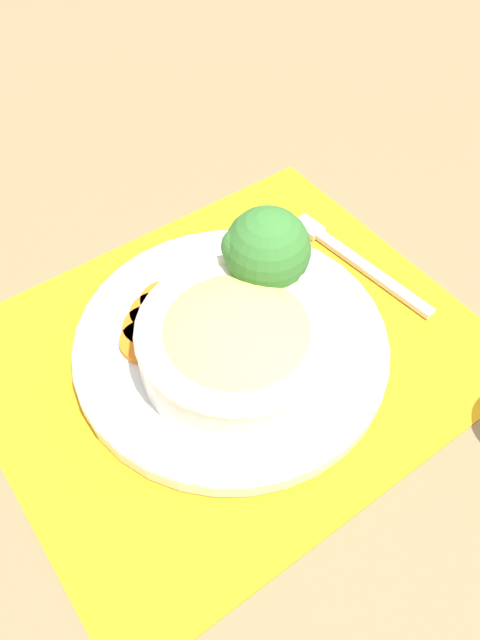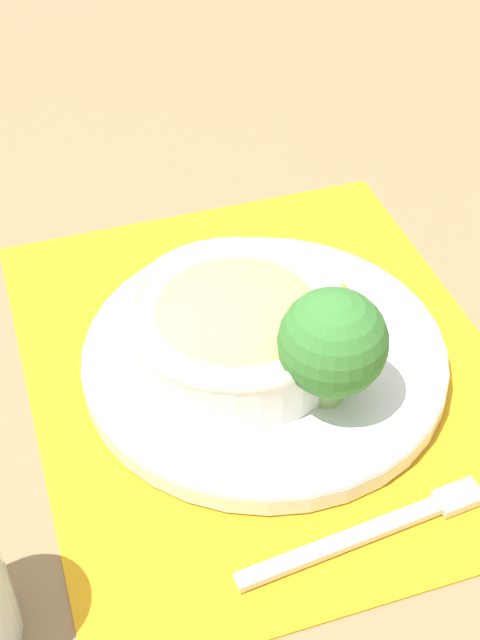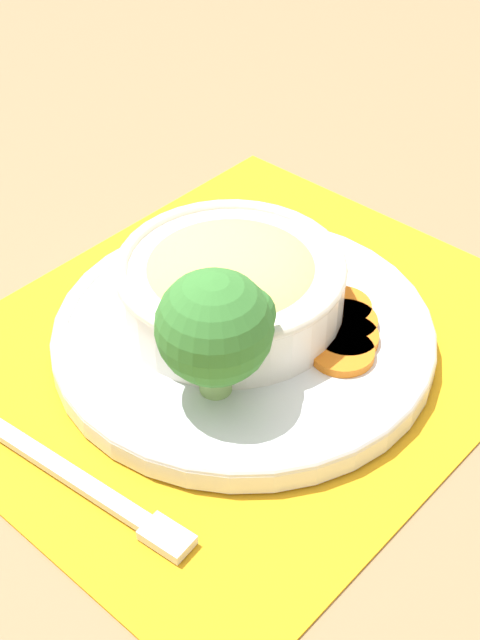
# 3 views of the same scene
# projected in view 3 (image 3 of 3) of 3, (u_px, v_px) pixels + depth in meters

# --- Properties ---
(ground_plane) EXTENTS (4.00, 4.00, 0.00)m
(ground_plane) POSITION_uv_depth(u_px,v_px,m) (244.00, 348.00, 0.68)
(ground_plane) COLOR #8C704C
(placemat) EXTENTS (0.48, 0.42, 0.00)m
(placemat) POSITION_uv_depth(u_px,v_px,m) (244.00, 346.00, 0.68)
(placemat) COLOR orange
(placemat) RESTS_ON ground_plane
(plate) EXTENTS (0.29, 0.29, 0.02)m
(plate) POSITION_uv_depth(u_px,v_px,m) (244.00, 333.00, 0.67)
(plate) COLOR silver
(plate) RESTS_ON placemat
(bowl) EXTENTS (0.17, 0.17, 0.06)m
(bowl) POSITION_uv_depth(u_px,v_px,m) (231.00, 282.00, 0.66)
(bowl) COLOR silver
(bowl) RESTS_ON plate
(broccoli_floret) EXTENTS (0.08, 0.08, 0.10)m
(broccoli_floret) POSITION_uv_depth(u_px,v_px,m) (215.00, 328.00, 0.58)
(broccoli_floret) COLOR #84AD5B
(broccoli_floret) RESTS_ON plate
(carrot_slice_near) EXTENTS (0.05, 0.05, 0.01)m
(carrot_slice_near) POSITION_uv_depth(u_px,v_px,m) (342.00, 352.00, 0.64)
(carrot_slice_near) COLOR orange
(carrot_slice_near) RESTS_ON plate
(carrot_slice_middle) EXTENTS (0.05, 0.05, 0.01)m
(carrot_slice_middle) POSITION_uv_depth(u_px,v_px,m) (347.00, 337.00, 0.65)
(carrot_slice_middle) COLOR orange
(carrot_slice_middle) RESTS_ON plate
(carrot_slice_far) EXTENTS (0.05, 0.05, 0.01)m
(carrot_slice_far) POSITION_uv_depth(u_px,v_px,m) (346.00, 322.00, 0.67)
(carrot_slice_far) COLOR orange
(carrot_slice_far) RESTS_ON plate
(carrot_slice_extra) EXTENTS (0.05, 0.05, 0.01)m
(carrot_slice_extra) POSITION_uv_depth(u_px,v_px,m) (341.00, 308.00, 0.68)
(carrot_slice_extra) COLOR orange
(carrot_slice_extra) RESTS_ON plate
(fork) EXTENTS (0.05, 0.18, 0.01)m
(fork) POSITION_uv_depth(u_px,v_px,m) (99.00, 494.00, 0.57)
(fork) COLOR silver
(fork) RESTS_ON placemat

